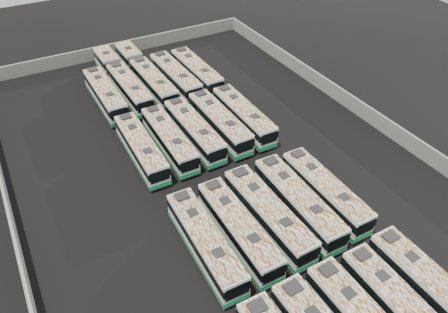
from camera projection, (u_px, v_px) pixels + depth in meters
The scene contains 19 objects.
ground at pixel (224, 176), 50.12m from camera, with size 140.00×140.00×0.00m, color black.
perimeter_wall at pixel (224, 168), 49.43m from camera, with size 45.20×73.20×2.20m.
bus_front_right at pixel (402, 311), 34.68m from camera, with size 2.74×12.14×3.41m.
bus_front_far_right at pixel (433, 291), 36.11m from camera, with size 2.61×12.35×3.48m.
bus_midfront_far_left at pixel (205, 242), 40.14m from camera, with size 2.91×12.34×3.46m.
bus_midfront_left at pixel (239, 229), 41.40m from camera, with size 2.76×12.33×3.46m.
bus_midfront_center at pixel (268, 215), 42.81m from camera, with size 2.83×12.66×3.56m.
bus_midfront_right at pixel (298, 202), 44.14m from camera, with size 2.97×12.69×3.56m.
bus_midfront_far_right at pixel (325, 192), 45.51m from camera, with size 2.70×12.14×3.41m.
bus_midback_far_left at pixel (141, 148), 51.26m from camera, with size 2.80×12.16×3.42m.
bus_midback_left at pixel (169, 139), 52.66m from camera, with size 2.76×12.11×3.40m.
bus_midback_center at pixel (194, 131), 54.04m from camera, with size 2.65×12.29×3.46m.
bus_midback_right at pixel (220, 123), 55.39m from camera, with size 2.66×12.50×3.52m.
bus_midback_far_right at pixel (244, 116), 56.67m from camera, with size 2.70×12.25×3.45m.
bus_back_far_left at pixel (105, 95), 60.78m from camera, with size 2.62×12.34×3.48m.
bus_back_left at pixel (122, 79), 64.37m from camera, with size 2.86×18.90×3.42m.
bus_back_center at pixel (145, 74), 65.60m from camera, with size 2.87×19.06×3.45m.
bus_back_right at pixel (176, 77), 64.71m from camera, with size 2.94×12.63×3.55m.
bus_back_far_right at pixel (197, 72), 66.08m from camera, with size 2.79×12.40×3.49m.
Camera 1 is at (-18.36, -32.99, 33.04)m, focal length 35.00 mm.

